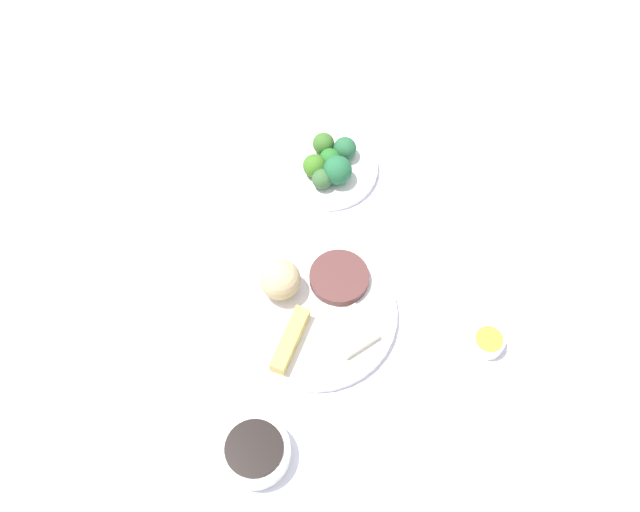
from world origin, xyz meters
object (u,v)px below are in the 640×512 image
(main_plate, at_px, (315,313))
(broccoli_plate, at_px, (328,168))
(sauce_ramekin_hot_mustard, at_px, (487,342))
(soy_sauce_bowl, at_px, (255,452))

(main_plate, xyz_separation_m, broccoli_plate, (-0.19, -0.24, -0.00))
(broccoli_plate, distance_m, sauce_ramekin_hot_mustard, 0.44)
(main_plate, bearing_deg, sauce_ramekin_hot_mustard, 134.60)
(main_plate, bearing_deg, soy_sauce_bowl, 34.82)
(main_plate, height_order, soy_sauce_bowl, soy_sauce_bowl)
(soy_sauce_bowl, bearing_deg, broccoli_plate, -136.02)
(soy_sauce_bowl, xyz_separation_m, sauce_ramekin_hot_mustard, (-0.41, 0.06, -0.01))
(main_plate, height_order, broccoli_plate, main_plate)
(soy_sauce_bowl, height_order, sauce_ramekin_hot_mustard, soy_sauce_bowl)
(broccoli_plate, height_order, soy_sauce_bowl, soy_sauce_bowl)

